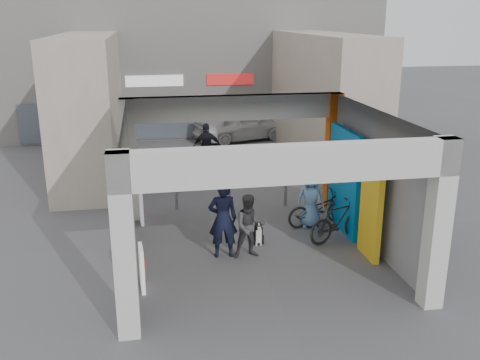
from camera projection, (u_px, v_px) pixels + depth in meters
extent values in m
plane|color=#515155|center=(247.00, 238.00, 14.18)|extent=(90.00, 90.00, 0.00)
cube|color=beige|center=(124.00, 248.00, 9.40)|extent=(0.40, 0.40, 3.50)
cube|color=beige|center=(130.00, 160.00, 15.04)|extent=(0.40, 0.40, 3.50)
cube|color=beige|center=(438.00, 225.00, 10.41)|extent=(0.40, 0.40, 3.50)
cube|color=#CF510C|center=(333.00, 151.00, 16.05)|extent=(0.40, 0.40, 3.50)
plane|color=beige|center=(128.00, 194.00, 12.22)|extent=(0.00, 6.40, 6.40)
plane|color=gray|center=(374.00, 180.00, 13.23)|extent=(0.00, 6.40, 6.40)
cube|color=#0B73B8|center=(344.00, 180.00, 14.41)|extent=(0.15, 2.00, 2.80)
cube|color=yellow|center=(372.00, 202.00, 12.72)|extent=(0.15, 1.00, 2.80)
plane|color=#AAA9A5|center=(256.00, 114.00, 12.21)|extent=(6.40, 6.40, 0.00)
cube|color=beige|center=(234.00, 108.00, 15.18)|extent=(6.40, 0.30, 0.70)
cube|color=beige|center=(292.00, 164.00, 9.44)|extent=(6.40, 0.30, 0.70)
cube|color=white|center=(233.00, 108.00, 15.35)|extent=(4.20, 0.05, 0.55)
cube|color=silver|center=(193.00, 51.00, 26.16)|extent=(18.00, 4.00, 8.00)
cube|color=#515966|center=(199.00, 119.00, 25.12)|extent=(16.20, 0.06, 1.80)
cube|color=white|center=(154.00, 81.00, 24.26)|extent=(2.60, 0.06, 0.50)
cube|color=red|center=(230.00, 79.00, 24.85)|extent=(2.20, 0.06, 0.50)
cube|color=#B6A997|center=(90.00, 105.00, 19.73)|extent=(2.00, 9.00, 5.00)
cube|color=#B6A997|center=(323.00, 98.00, 21.26)|extent=(2.00, 9.00, 5.00)
cylinder|color=#92959A|center=(176.00, 194.00, 16.17)|extent=(0.09, 0.09, 0.98)
cylinder|color=#92959A|center=(229.00, 192.00, 16.32)|extent=(0.09, 0.09, 0.98)
cylinder|color=#92959A|center=(285.00, 192.00, 16.50)|extent=(0.09, 0.09, 0.86)
cube|color=white|center=(142.00, 268.00, 11.39)|extent=(0.12, 0.55, 1.00)
cube|color=red|center=(144.00, 266.00, 11.38)|extent=(0.07, 0.39, 0.40)
cube|color=white|center=(141.00, 206.00, 15.08)|extent=(0.12, 0.55, 1.00)
cube|color=red|center=(143.00, 205.00, 15.07)|extent=(0.07, 0.39, 0.40)
cylinder|color=#B4B3B9|center=(191.00, 178.00, 18.34)|extent=(0.05, 0.05, 0.64)
cylinder|color=#B4B3B9|center=(191.00, 186.00, 18.43)|extent=(0.39, 0.39, 0.02)
cylinder|color=#B4B3B9|center=(190.00, 169.00, 18.25)|extent=(0.62, 0.62, 0.04)
cube|color=#B4B3B9|center=(176.00, 183.00, 18.12)|extent=(0.34, 0.34, 0.40)
cube|color=#B4B3B9|center=(175.00, 171.00, 18.15)|extent=(0.34, 0.04, 0.40)
cube|color=#B4B3B9|center=(202.00, 177.00, 18.87)|extent=(0.34, 0.34, 0.40)
cube|color=#B4B3B9|center=(202.00, 165.00, 18.90)|extent=(0.34, 0.04, 0.40)
cube|color=#B4B3B9|center=(182.00, 177.00, 18.83)|extent=(0.34, 0.34, 0.40)
cube|color=#B4B3B9|center=(181.00, 165.00, 18.87)|extent=(0.34, 0.04, 0.40)
cube|color=black|center=(150.00, 179.00, 18.73)|extent=(1.27, 0.64, 0.32)
cube|color=#1A5518|center=(150.00, 176.00, 18.53)|extent=(1.06, 0.37, 0.19)
cube|color=#1A5518|center=(150.00, 169.00, 18.62)|extent=(1.06, 0.37, 0.19)
cube|color=#1A5518|center=(149.00, 162.00, 18.71)|extent=(1.06, 0.37, 0.19)
cube|color=#1A5518|center=(223.00, 162.00, 20.94)|extent=(0.47, 0.38, 0.28)
cube|color=#283E93|center=(223.00, 155.00, 20.86)|extent=(0.47, 0.38, 0.28)
cube|color=black|center=(257.00, 238.00, 13.87)|extent=(0.25, 0.33, 0.25)
cube|color=black|center=(258.00, 234.00, 13.69)|extent=(0.19, 0.16, 0.37)
cube|color=white|center=(259.00, 236.00, 13.62)|extent=(0.15, 0.03, 0.35)
cylinder|color=white|center=(256.00, 241.00, 13.66)|extent=(0.04, 0.04, 0.29)
cylinder|color=white|center=(261.00, 240.00, 13.68)|extent=(0.04, 0.04, 0.29)
sphere|color=black|center=(258.00, 226.00, 13.61)|extent=(0.19, 0.19, 0.19)
cube|color=white|center=(259.00, 228.00, 13.52)|extent=(0.08, 0.12, 0.06)
cone|color=black|center=(256.00, 222.00, 13.61)|extent=(0.07, 0.07, 0.08)
cone|color=black|center=(260.00, 222.00, 13.63)|extent=(0.07, 0.07, 0.08)
imported|color=black|center=(223.00, 219.00, 12.85)|extent=(0.72, 0.48, 1.93)
imported|color=#3D3D3F|center=(250.00, 226.00, 12.88)|extent=(0.79, 0.63, 1.59)
imported|color=#618CBC|center=(311.00, 200.00, 14.75)|extent=(0.88, 0.68, 1.59)
imported|color=black|center=(207.00, 147.00, 20.21)|extent=(1.06, 0.45, 1.80)
imported|color=black|center=(318.00, 208.00, 14.94)|extent=(1.97, 1.05, 0.98)
imported|color=black|center=(339.00, 221.00, 13.87)|extent=(1.93, 1.14, 1.12)
imported|color=silver|center=(240.00, 125.00, 25.02)|extent=(4.64, 2.88, 1.48)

